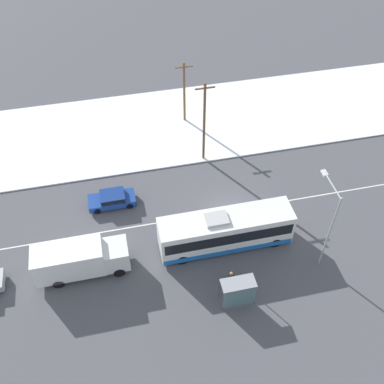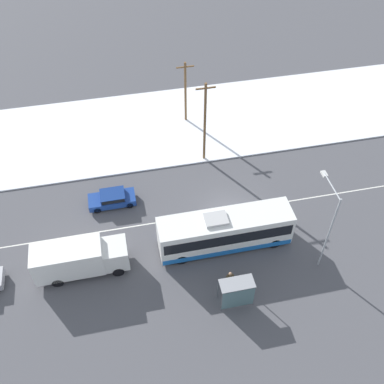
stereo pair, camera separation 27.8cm
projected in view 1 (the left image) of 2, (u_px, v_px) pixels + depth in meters
ground_plane at (228, 211)px, 39.96m from camera, size 120.00×120.00×0.00m
snow_lot at (196, 121)px, 48.71m from camera, size 80.00×12.95×0.12m
lane_marking_center at (228, 211)px, 39.96m from camera, size 60.00×0.12×0.00m
city_bus at (225, 231)px, 36.21m from camera, size 10.82×2.57×3.54m
box_truck at (79, 259)px, 34.38m from camera, size 7.19×2.30×3.00m
sedan_car at (112, 199)px, 39.98m from camera, size 4.16×1.80×1.30m
pedestrian_at_stop at (231, 277)px, 34.03m from camera, size 0.59×0.26×1.65m
bus_shelter at (239, 291)px, 32.45m from camera, size 2.52×1.20×2.40m
streetlamp at (329, 218)px, 32.95m from camera, size 0.36×3.10×7.76m
utility_pole_roadside at (204, 122)px, 41.38m from camera, size 1.80×0.24×8.72m
utility_pole_snowlot at (184, 91)px, 46.24m from camera, size 1.80×0.24×7.05m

